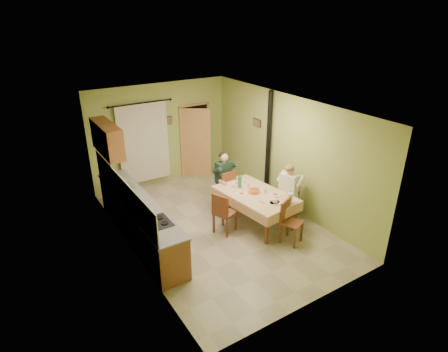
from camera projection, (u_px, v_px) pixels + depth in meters
floor at (217, 225)px, 8.69m from camera, size 4.00×6.00×0.01m
room_shell at (217, 152)px, 7.94m from camera, size 4.04×6.04×2.82m
kitchen_run at (139, 220)px, 7.97m from camera, size 0.64×3.64×1.56m
upper_cabinets at (107, 139)px, 8.31m from camera, size 0.35×1.40×0.70m
curtain at (144, 143)px, 10.13m from camera, size 1.70×0.07×2.22m
doorway at (196, 141)px, 10.96m from camera, size 0.96×0.51×2.15m
dining_table at (255, 208)px, 8.65m from camera, size 1.34×2.00×0.76m
tableware at (260, 192)px, 8.42m from camera, size 0.87×1.58×0.33m
chair_far at (225, 195)px, 9.43m from camera, size 0.45×0.45×0.99m
chair_near at (291, 230)px, 7.95m from camera, size 0.51×0.51×0.95m
chair_right at (288, 208)px, 8.83m from camera, size 0.48×0.48×0.93m
chair_left at (224, 220)px, 8.32m from camera, size 0.55×0.55×0.98m
man_far at (224, 174)px, 9.20m from camera, size 0.60×0.48×1.39m
man_right at (289, 186)px, 8.58m from camera, size 0.58×0.65×1.39m
stove_flue at (268, 160)px, 9.66m from camera, size 0.24×0.24×2.80m
picture_back at (169, 120)px, 10.38m from camera, size 0.19×0.03×0.23m
picture_right at (257, 123)px, 9.81m from camera, size 0.03×0.31×0.21m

